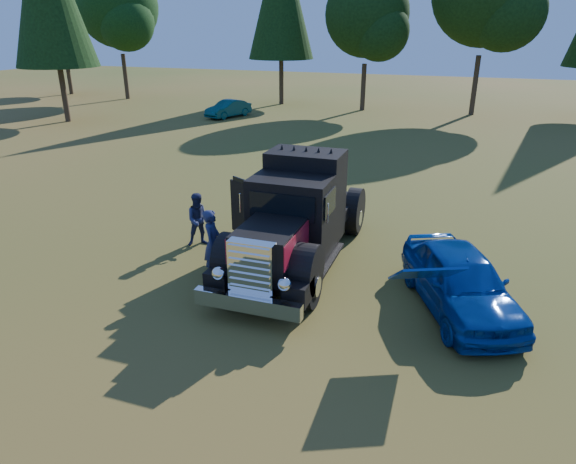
{
  "coord_description": "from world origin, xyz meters",
  "views": [
    {
      "loc": [
        3.84,
        -10.44,
        6.23
      ],
      "look_at": [
        -0.15,
        1.02,
        1.28
      ],
      "focal_mm": 32.0,
      "sensor_mm": 36.0,
      "label": 1
    }
  ],
  "objects_px": {
    "hotrod_coupe": "(460,281)",
    "spectator_far": "(199,219)",
    "spectator_near": "(213,244)",
    "diamond_t_truck": "(295,221)",
    "distant_teal_car": "(228,109)"
  },
  "relations": [
    {
      "from": "diamond_t_truck",
      "to": "spectator_near",
      "type": "xyz_separation_m",
      "value": [
        -1.8,
        -1.38,
        -0.35
      ]
    },
    {
      "from": "spectator_near",
      "to": "spectator_far",
      "type": "bearing_deg",
      "value": 25.51
    },
    {
      "from": "diamond_t_truck",
      "to": "hotrod_coupe",
      "type": "distance_m",
      "value": 4.51
    },
    {
      "from": "distant_teal_car",
      "to": "spectator_near",
      "type": "bearing_deg",
      "value": -45.5
    },
    {
      "from": "diamond_t_truck",
      "to": "distant_teal_car",
      "type": "distance_m",
      "value": 24.57
    },
    {
      "from": "hotrod_coupe",
      "to": "distant_teal_car",
      "type": "height_order",
      "value": "hotrod_coupe"
    },
    {
      "from": "spectator_far",
      "to": "diamond_t_truck",
      "type": "bearing_deg",
      "value": -41.51
    },
    {
      "from": "spectator_near",
      "to": "spectator_far",
      "type": "distance_m",
      "value": 2.18
    },
    {
      "from": "diamond_t_truck",
      "to": "spectator_near",
      "type": "distance_m",
      "value": 2.3
    },
    {
      "from": "diamond_t_truck",
      "to": "spectator_far",
      "type": "bearing_deg",
      "value": 173.64
    },
    {
      "from": "hotrod_coupe",
      "to": "spectator_far",
      "type": "relative_size",
      "value": 2.87
    },
    {
      "from": "hotrod_coupe",
      "to": "spectator_far",
      "type": "distance_m",
      "value": 7.61
    },
    {
      "from": "spectator_far",
      "to": "spectator_near",
      "type": "bearing_deg",
      "value": -87.66
    },
    {
      "from": "hotrod_coupe",
      "to": "spectator_far",
      "type": "height_order",
      "value": "hotrod_coupe"
    },
    {
      "from": "spectator_far",
      "to": "distant_teal_car",
      "type": "height_order",
      "value": "spectator_far"
    }
  ]
}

